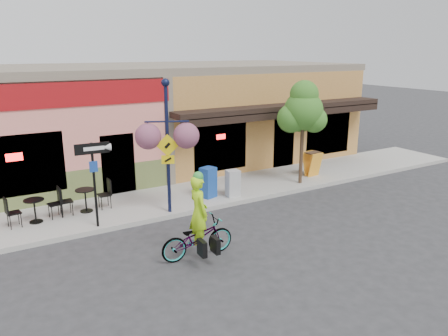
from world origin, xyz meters
name	(u,v)px	position (x,y,z in m)	size (l,w,h in m)	color
ground	(241,211)	(0.00, 0.00, 0.00)	(90.00, 90.00, 0.00)	#2D2D30
sidewalk	(212,192)	(0.00, 2.00, 0.07)	(24.00, 3.00, 0.15)	#9E9B93
curb	(232,204)	(0.00, 0.55, 0.07)	(24.00, 0.12, 0.15)	#A8A59E
building	(154,115)	(0.00, 7.50, 2.25)	(18.20, 8.20, 4.50)	#EE8375
bicycle	(197,238)	(-2.73, -2.22, 0.51)	(0.68, 1.96, 1.03)	maroon
cyclist_rider	(199,222)	(-2.68, -2.22, 0.96)	(0.70, 0.46, 1.91)	#AEED18
lamp_post	(168,147)	(-2.21, 0.76, 2.25)	(1.34, 0.54, 4.20)	#111636
one_way_sign	(95,185)	(-4.51, 0.73, 1.40)	(0.96, 0.21, 2.51)	black
cafe_set_left	(35,207)	(-6.03, 1.98, 0.62)	(1.56, 0.78, 0.94)	black
cafe_set_right	(85,197)	(-4.50, 2.13, 0.63)	(1.61, 0.81, 0.97)	black
newspaper_box_blue	(208,182)	(-0.46, 1.39, 0.69)	(0.48, 0.43, 1.07)	#1A48A1
newspaper_box_grey	(233,183)	(0.33, 1.04, 0.62)	(0.44, 0.40, 0.94)	#B2B2B2
street_tree	(302,132)	(3.42, 1.07, 2.14)	(1.55, 1.55, 3.98)	#3D7A26
sandwich_board	(315,165)	(4.49, 1.41, 0.65)	(0.60, 0.44, 1.00)	#FFA428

